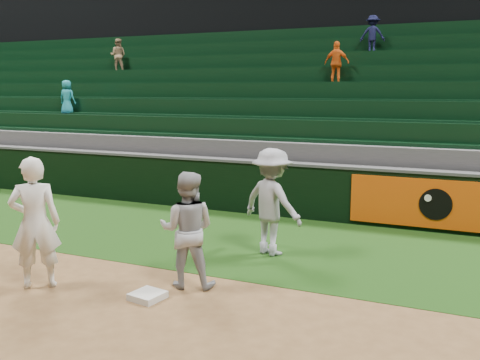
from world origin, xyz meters
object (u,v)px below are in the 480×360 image
object	(u,v)px
base_coach	(272,202)
first_baseman	(35,223)
baserunner	(187,230)
first_base	(148,296)

from	to	relation	value
base_coach	first_baseman	bearing A→B (deg)	68.24
baserunner	base_coach	bearing A→B (deg)	-123.78
first_base	baserunner	bearing A→B (deg)	68.05
first_base	first_baseman	bearing A→B (deg)	-171.96
first_base	baserunner	world-z (taller)	baserunner
first_baseman	baserunner	distance (m)	2.21
baserunner	base_coach	size ratio (longest dim) A/B	0.92
first_base	base_coach	size ratio (longest dim) A/B	0.22
first_baseman	baserunner	world-z (taller)	first_baseman
first_baseman	base_coach	xyz separation A→B (m)	(2.60, 2.86, -0.03)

